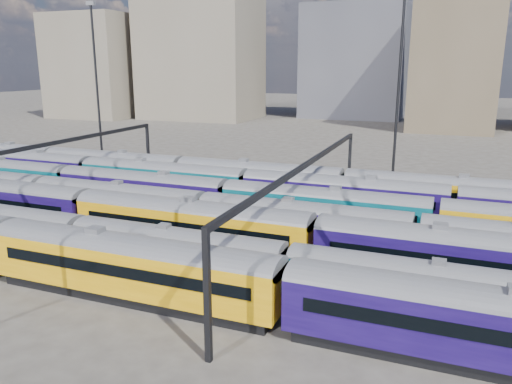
% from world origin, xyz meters
% --- Properties ---
extents(ground, '(500.00, 500.00, 0.00)m').
position_xyz_m(ground, '(0.00, 0.00, 0.00)').
color(ground, '#3E3A34').
rests_on(ground, ground).
extents(rake_0, '(136.37, 3.32, 5.61)m').
position_xyz_m(rake_0, '(12.87, -15.00, 2.95)').
color(rake_0, black).
rests_on(rake_0, ground).
extents(rake_1, '(129.69, 2.71, 4.55)m').
position_xyz_m(rake_1, '(2.08, -10.00, 2.39)').
color(rake_1, black).
rests_on(rake_1, ground).
extents(rake_3, '(141.52, 2.96, 4.97)m').
position_xyz_m(rake_3, '(9.53, 0.00, 2.61)').
color(rake_3, black).
rests_on(rake_3, ground).
extents(rake_4, '(149.50, 3.12, 5.26)m').
position_xyz_m(rake_4, '(10.33, 5.00, 2.76)').
color(rake_4, black).
rests_on(rake_4, ground).
extents(rake_5, '(135.04, 3.29, 5.56)m').
position_xyz_m(rake_5, '(-0.10, 10.00, 2.92)').
color(rake_5, black).
rests_on(rake_5, ground).
extents(rake_6, '(109.29, 3.20, 5.40)m').
position_xyz_m(rake_6, '(-0.60, 15.00, 2.83)').
color(rake_6, black).
rests_on(rake_6, ground).
extents(gantry_1, '(0.35, 40.35, 8.03)m').
position_xyz_m(gantry_1, '(-20.00, 0.00, 6.79)').
color(gantry_1, black).
rests_on(gantry_1, ground).
extents(gantry_2, '(0.35, 40.35, 8.03)m').
position_xyz_m(gantry_2, '(10.00, 0.00, 6.79)').
color(gantry_2, black).
rests_on(gantry_2, ground).
extents(mast_1, '(1.40, 0.50, 25.60)m').
position_xyz_m(mast_1, '(-30.00, 22.00, 13.97)').
color(mast_1, black).
rests_on(mast_1, ground).
extents(mast_3, '(1.40, 0.50, 25.60)m').
position_xyz_m(mast_3, '(15.00, 24.00, 13.97)').
color(mast_3, black).
rests_on(mast_3, ground).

